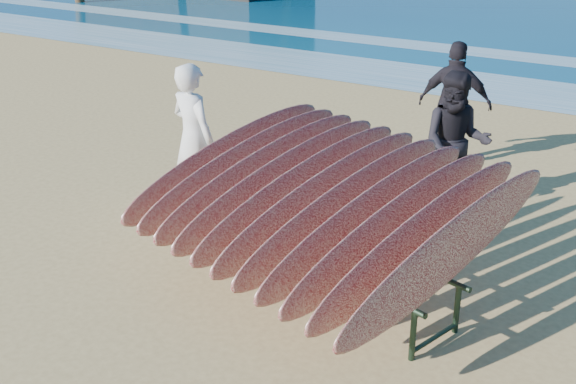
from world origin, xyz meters
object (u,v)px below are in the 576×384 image
at_px(person_dark_b, 455,104).
at_px(person_dark_a, 455,143).
at_px(person_white, 193,137).
at_px(surfboard_rack, 321,201).

bearing_deg(person_dark_b, person_dark_a, 101.96).
relative_size(person_dark_a, person_dark_b, 0.98).
height_order(person_white, person_dark_a, person_white).
bearing_deg(person_white, person_dark_a, -135.98).
xyz_separation_m(person_dark_a, person_dark_b, (-0.63, 1.71, 0.02)).
xyz_separation_m(surfboard_rack, person_dark_a, (0.45, 2.64, -0.06)).
bearing_deg(person_dark_b, person_white, 48.52).
height_order(surfboard_rack, person_dark_a, person_dark_a).
distance_m(person_white, person_dark_b, 4.07).
height_order(person_white, person_dark_b, person_white).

